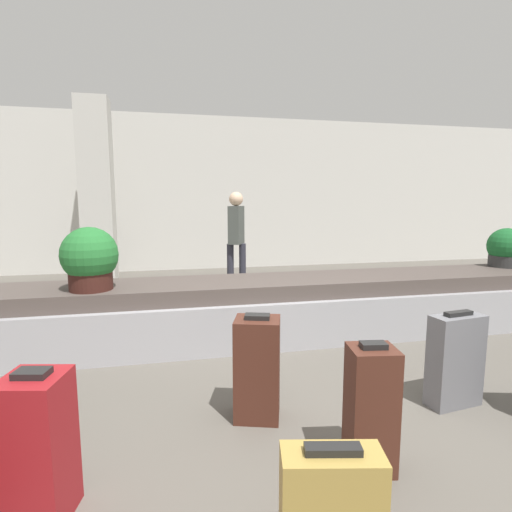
{
  "coord_description": "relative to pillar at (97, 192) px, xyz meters",
  "views": [
    {
      "loc": [
        -0.88,
        -2.38,
        1.45
      ],
      "look_at": [
        0.0,
        1.64,
        0.88
      ],
      "focal_mm": 28.0,
      "sensor_mm": 36.0,
      "label": 1
    }
  ],
  "objects": [
    {
      "name": "suitcase_3",
      "position": [
        0.61,
        -5.69,
        -1.25
      ],
      "size": [
        0.31,
        0.32,
        0.72
      ],
      "rotation": [
        0.0,
        0.0,
        -0.21
      ],
      "color": "maroon",
      "rests_on": "ground_plane"
    },
    {
      "name": "ground_plane",
      "position": [
        2.1,
        -5.14,
        -1.6
      ],
      "size": [
        18.0,
        18.0,
        0.0
      ],
      "primitive_type": "plane",
      "color": "#59544C"
    },
    {
      "name": "potted_plant_1",
      "position": [
        5.33,
        -3.36,
        -0.74
      ],
      "size": [
        0.44,
        0.44,
        0.48
      ],
      "color": "#2D2D2D",
      "rests_on": "carousel"
    },
    {
      "name": "suitcase_6",
      "position": [
        1.77,
        -5.05,
        -1.25
      ],
      "size": [
        0.36,
        0.33,
        0.72
      ],
      "rotation": [
        0.0,
        0.0,
        -0.3
      ],
      "color": "#472319",
      "rests_on": "ground_plane"
    },
    {
      "name": "pillar",
      "position": [
        0.0,
        0.0,
        0.0
      ],
      "size": [
        0.54,
        0.54,
        3.2
      ],
      "color": "beige",
      "rests_on": "ground_plane"
    },
    {
      "name": "suitcase_4",
      "position": [
        3.17,
        -5.19,
        -1.27
      ],
      "size": [
        0.41,
        0.22,
        0.69
      ],
      "rotation": [
        0.0,
        0.0,
        0.13
      ],
      "color": "slate",
      "rests_on": "ground_plane"
    },
    {
      "name": "traveler_0",
      "position": [
        2.27,
        -1.2,
        -0.66
      ],
      "size": [
        0.31,
        0.37,
        1.59
      ],
      "rotation": [
        0.0,
        0.0,
        -2.05
      ],
      "color": "#282833",
      "rests_on": "ground_plane"
    },
    {
      "name": "carousel",
      "position": [
        2.1,
        -3.51,
        -1.3
      ],
      "size": [
        8.8,
        0.94,
        0.63
      ],
      "color": "#9E9EA3",
      "rests_on": "ground_plane"
    },
    {
      "name": "back_wall",
      "position": [
        2.1,
        1.04,
        0.0
      ],
      "size": [
        18.0,
        0.06,
        3.2
      ],
      "color": "beige",
      "rests_on": "ground_plane"
    },
    {
      "name": "suitcase_1",
      "position": [
        2.25,
        -5.69,
        -1.25
      ],
      "size": [
        0.28,
        0.26,
        0.72
      ],
      "rotation": [
        0.0,
        0.0,
        -0.15
      ],
      "color": "#472319",
      "rests_on": "ground_plane"
    },
    {
      "name": "potted_plant_0",
      "position": [
        0.5,
        -3.65,
        -0.68
      ],
      "size": [
        0.51,
        0.51,
        0.59
      ],
      "color": "#381914",
      "rests_on": "carousel"
    }
  ]
}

